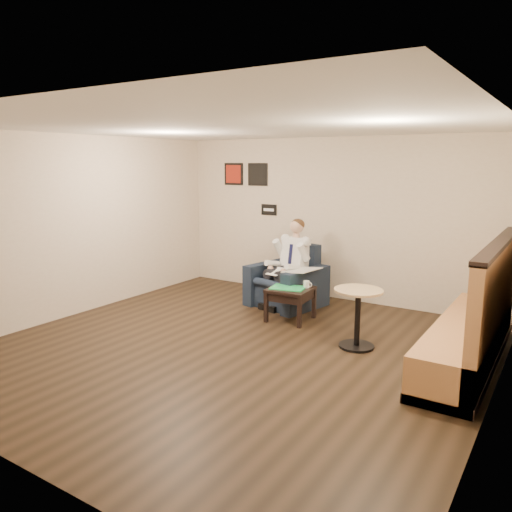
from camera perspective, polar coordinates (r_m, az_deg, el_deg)
The scene contains 19 objects.
ground at distance 6.56m, azimuth -2.44°, elevation -10.55°, with size 6.00×6.00×0.00m, color black.
wall_back at distance 8.80m, azimuth 8.82°, elevation 4.18°, with size 6.00×0.02×2.80m, color beige.
wall_front at distance 4.17m, azimuth -27.07°, elevation -4.03°, with size 6.00×0.02×2.80m, color beige.
wall_left at distance 8.28m, azimuth -19.79°, elevation 3.28°, with size 0.02×6.00×2.80m, color beige.
wall_right at distance 5.12m, azimuth 26.09°, elevation -1.41°, with size 0.02×6.00×2.80m, color beige.
ceiling at distance 6.13m, azimuth -2.65°, elevation 14.63°, with size 6.00×6.00×0.02m, color white.
seating_sign at distance 9.37m, azimuth 1.49°, elevation 5.31°, with size 0.32×0.02×0.20m, color black.
art_print_left at distance 9.77m, azimuth -2.56°, elevation 9.34°, with size 0.42×0.03×0.42m, color #9D2213.
art_print_right at distance 9.47m, azimuth 0.20°, elevation 9.31°, with size 0.42×0.03×0.42m, color black.
armchair at distance 8.35m, azimuth 3.49°, elevation -2.29°, with size 1.04×1.04×1.01m, color black.
seated_man at distance 8.21m, azimuth 2.91°, elevation -1.17°, with size 0.66×0.99×1.38m, color white, non-canonical shape.
lap_papers at distance 8.15m, azimuth 2.39°, elevation -1.78°, with size 0.23×0.33×0.01m, color white.
newspaper at distance 7.96m, azimuth 5.29°, elevation -1.61°, with size 0.44×0.55×0.01m, color silver.
side_table at distance 7.64m, azimuth 3.95°, elevation -5.50°, with size 0.61×0.61×0.50m, color black.
green_folder at distance 7.56m, azimuth 3.67°, elevation -3.63°, with size 0.50×0.36×0.01m, color #2AD366.
coffee_mug at distance 7.60m, azimuth 5.79°, elevation -3.24°, with size 0.09×0.09×0.11m, color white.
smartphone at distance 7.70m, azimuth 4.92°, elevation -3.39°, with size 0.16×0.08×0.01m, color black.
banquette at distance 6.41m, azimuth 23.19°, elevation -4.99°, with size 0.69×2.89×1.48m, color #B27644.
cafe_table at distance 6.62m, azimuth 11.52°, elevation -7.01°, with size 0.63×0.63×0.78m, color tan.
Camera 1 is at (3.53, -5.00, 2.37)m, focal length 35.00 mm.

